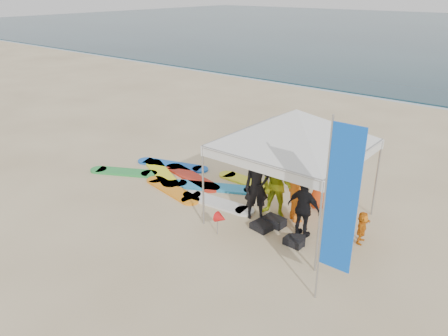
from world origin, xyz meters
TOP-DOWN VIEW (x-y plane):
  - ground at (0.00, 0.00)m, footprint 120.00×120.00m
  - shoreline_foam at (0.00, 18.20)m, footprint 160.00×1.20m
  - person_black_a at (0.76, 2.71)m, footprint 0.76×0.75m
  - person_yellow at (1.13, 3.11)m, footprint 0.96×0.81m
  - person_orange_a at (1.70, 3.26)m, footprint 1.33×1.21m
  - person_black_b at (2.22, 2.63)m, footprint 0.92×0.42m
  - person_orange_b at (1.87, 4.32)m, footprint 1.04×0.96m
  - person_seated at (3.47, 3.27)m, footprint 0.36×0.79m
  - canopy_tent at (1.53, 3.17)m, footprint 4.58×4.58m
  - feather_flag at (3.86, 0.75)m, footprint 0.64×0.04m
  - marker_pennant at (0.64, 1.38)m, footprint 0.28×0.28m
  - gear_pile at (1.68, 2.38)m, footprint 1.56×0.87m
  - surfboard_spread at (-2.27, 3.23)m, footprint 5.70×2.90m

SIDE VIEW (x-z plane):
  - ground at x=0.00m, z-range 0.00..0.00m
  - shoreline_foam at x=0.00m, z-range 0.00..0.01m
  - surfboard_spread at x=-2.27m, z-range 0.00..0.07m
  - gear_pile at x=1.68m, z-range -0.01..0.21m
  - person_seated at x=3.47m, z-range 0.00..0.82m
  - marker_pennant at x=0.64m, z-range 0.18..0.81m
  - person_black_b at x=2.22m, z-range 0.00..1.54m
  - person_black_a at x=0.76m, z-range 0.00..1.76m
  - person_yellow at x=1.13m, z-range 0.00..1.77m
  - person_orange_a at x=1.70m, z-range 0.00..1.79m
  - person_orange_b at x=1.87m, z-range 0.00..1.79m
  - feather_flag at x=3.86m, z-range 0.34..4.13m
  - canopy_tent at x=1.53m, z-range 1.28..4.73m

